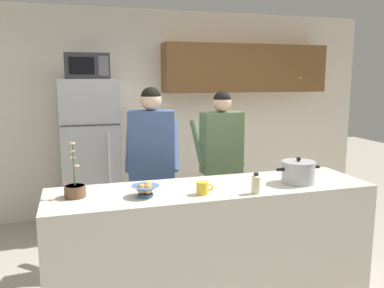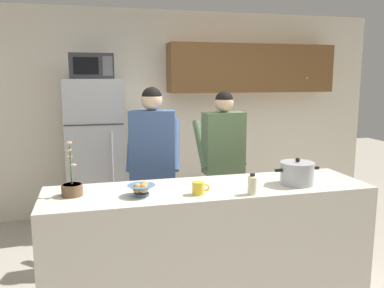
# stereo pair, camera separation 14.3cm
# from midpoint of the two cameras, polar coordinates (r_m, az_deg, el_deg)

# --- Properties ---
(back_wall_unit) EXTENTS (6.00, 0.48, 2.60)m
(back_wall_unit) POSITION_cam_midpoint_polar(r_m,az_deg,el_deg) (5.25, -3.72, 5.73)
(back_wall_unit) COLOR silver
(back_wall_unit) RESTS_ON ground
(kitchen_island) EXTENTS (2.53, 0.68, 0.92)m
(kitchen_island) POSITION_cam_midpoint_polar(r_m,az_deg,el_deg) (3.27, 1.58, -13.93)
(kitchen_island) COLOR silver
(kitchen_island) RESTS_ON ground
(refrigerator) EXTENTS (0.64, 0.68, 1.74)m
(refrigerator) POSITION_cam_midpoint_polar(r_m,az_deg,el_deg) (4.78, -15.15, -1.52)
(refrigerator) COLOR #B7BABF
(refrigerator) RESTS_ON ground
(microwave) EXTENTS (0.48, 0.37, 0.28)m
(microwave) POSITION_cam_midpoint_polar(r_m,az_deg,el_deg) (4.68, -15.70, 10.69)
(microwave) COLOR #2D2D30
(microwave) RESTS_ON refrigerator
(person_near_pot) EXTENTS (0.58, 0.51, 1.68)m
(person_near_pot) POSITION_cam_midpoint_polar(r_m,az_deg,el_deg) (3.77, -6.85, -1.42)
(person_near_pot) COLOR #726656
(person_near_pot) RESTS_ON ground
(person_by_sink) EXTENTS (0.51, 0.43, 1.63)m
(person_by_sink) POSITION_cam_midpoint_polar(r_m,az_deg,el_deg) (4.08, 3.19, -1.05)
(person_by_sink) COLOR #33384C
(person_by_sink) RESTS_ON ground
(cooking_pot) EXTENTS (0.38, 0.27, 0.22)m
(cooking_pot) POSITION_cam_midpoint_polar(r_m,az_deg,el_deg) (3.30, 13.75, -3.93)
(cooking_pot) COLOR #ADAFB5
(cooking_pot) RESTS_ON kitchen_island
(coffee_mug) EXTENTS (0.13, 0.09, 0.10)m
(coffee_mug) POSITION_cam_midpoint_polar(r_m,az_deg,el_deg) (2.91, 0.14, -6.33)
(coffee_mug) COLOR yellow
(coffee_mug) RESTS_ON kitchen_island
(bread_bowl) EXTENTS (0.20, 0.20, 0.10)m
(bread_bowl) POSITION_cam_midpoint_polar(r_m,az_deg,el_deg) (2.89, -8.08, -6.48)
(bread_bowl) COLOR #4C7299
(bread_bowl) RESTS_ON kitchen_island
(bottle_near_edge) EXTENTS (0.07, 0.07, 0.16)m
(bottle_near_edge) POSITION_cam_midpoint_polar(r_m,az_deg,el_deg) (2.95, 7.75, -5.62)
(bottle_near_edge) COLOR beige
(bottle_near_edge) RESTS_ON kitchen_island
(potted_orchid) EXTENTS (0.15, 0.15, 0.41)m
(potted_orchid) POSITION_cam_midpoint_polar(r_m,az_deg,el_deg) (2.98, -17.75, -6.12)
(potted_orchid) COLOR brown
(potted_orchid) RESTS_ON kitchen_island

